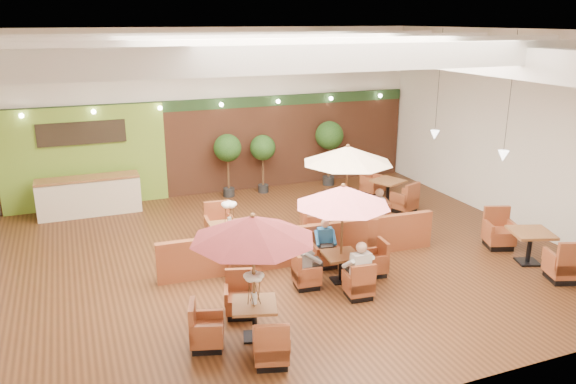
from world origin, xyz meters
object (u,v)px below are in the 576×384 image
booth_divider (304,245)px  diner_4 (377,207)px  table_5 (388,192)px  table_0 (250,251)px  diner_2 (307,256)px  table_1 (342,215)px  table_2 (347,175)px  table_3 (230,238)px  diner_1 (325,238)px  topiary_2 (329,138)px  diner_0 (359,264)px  topiary_1 (263,150)px  service_counter (89,196)px  table_4 (529,248)px  diner_3 (363,224)px  topiary_0 (228,150)px

booth_divider → diner_4: bearing=25.3°
diner_4 → table_5: bearing=-26.9°
table_0 → diner_2: (1.79, 1.55, -1.02)m
table_1 → table_2: 2.65m
booth_divider → table_3: bearing=148.5°
diner_1 → diner_4: 2.69m
topiary_2 → diner_2: topiary_2 is taller
table_0 → booth_divider: bearing=67.4°
booth_divider → diner_0: diner_0 is taller
booth_divider → diner_1: 0.59m
table_3 → diner_2: size_ratio=3.49×
table_1 → topiary_1: 7.18m
table_0 → diner_2: size_ratio=3.11×
service_counter → table_2: table_2 is taller
booth_divider → table_4: table_4 is taller
table_5 → topiary_1: size_ratio=1.39×
topiary_1 → diner_2: bearing=-101.6°
booth_divider → table_4: (5.15, -2.00, -0.09)m
service_counter → diner_2: diner_2 is taller
diner_3 → topiary_1: bearing=116.2°
service_counter → table_3: bearing=-56.6°
table_0 → topiary_0: table_0 is taller
table_5 → topiary_0: topiary_0 is taller
table_1 → diner_4: size_ratio=2.75×
table_3 → table_5: 6.38m
diner_1 → table_3: bearing=-21.3°
table_5 → topiary_0: 5.43m
table_0 → diner_2: 2.58m
table_0 → table_2: size_ratio=0.95×
topiary_0 → diner_2: (-0.24, -7.15, -0.82)m
diner_3 → table_1: bearing=-114.6°
topiary_1 → table_0: bearing=-110.5°
service_counter → diner_2: (4.21, -6.95, 0.18)m
booth_divider → diner_3: size_ratio=9.13×
table_2 → diner_0: bearing=-96.8°
table_5 → table_1: bearing=-152.1°
table_3 → table_5: table_3 is taller
service_counter → table_4: (9.80, -7.76, -0.18)m
table_2 → table_3: size_ratio=0.94×
table_2 → topiary_0: (-1.91, 4.85, -0.21)m
table_3 → diner_1: 2.42m
table_1 → diner_4: bearing=51.5°
topiary_1 → table_4: bearing=-62.6°
booth_divider → diner_1: (0.41, -0.34, 0.24)m
service_counter → topiary_1: bearing=2.0°
table_5 → diner_3: diner_3 is taller
booth_divider → diner_3: (1.71, 0.14, 0.26)m
table_0 → topiary_2: size_ratio=1.10×
table_1 → table_3: size_ratio=0.82×
diner_2 → diner_1: bearing=139.4°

